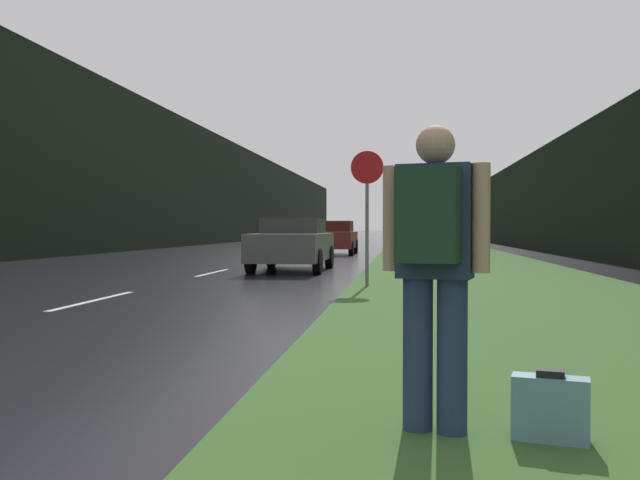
{
  "coord_description": "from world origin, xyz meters",
  "views": [
    {
      "loc": [
        5.1,
        -2.42,
        1.21
      ],
      "look_at": [
        3.1,
        13.56,
        0.92
      ],
      "focal_mm": 38.0,
      "sensor_mm": 36.0,
      "label": 1
    }
  ],
  "objects": [
    {
      "name": "grass_verge",
      "position": [
        6.97,
        40.0,
        0.01
      ],
      "size": [
        6.0,
        240.0,
        0.02
      ],
      "primitive_type": "cube",
      "color": "#386028",
      "rests_on": "ground_plane"
    },
    {
      "name": "lane_stripe_b",
      "position": [
        0.0,
        8.21,
        0.0
      ],
      "size": [
        0.12,
        3.0,
        0.01
      ],
      "primitive_type": "cube",
      "color": "silver",
      "rests_on": "ground_plane"
    },
    {
      "name": "lane_stripe_c",
      "position": [
        0.0,
        15.21,
        0.0
      ],
      "size": [
        0.12,
        3.0,
        0.01
      ],
      "primitive_type": "cube",
      "color": "silver",
      "rests_on": "ground_plane"
    },
    {
      "name": "lane_stripe_d",
      "position": [
        0.0,
        22.21,
        0.0
      ],
      "size": [
        0.12,
        3.0,
        0.01
      ],
      "primitive_type": "cube",
      "color": "silver",
      "rests_on": "ground_plane"
    },
    {
      "name": "lane_stripe_e",
      "position": [
        0.0,
        29.21,
        0.0
      ],
      "size": [
        0.12,
        3.0,
        0.01
      ],
      "primitive_type": "cube",
      "color": "silver",
      "rests_on": "ground_plane"
    },
    {
      "name": "treeline_far_side",
      "position": [
        -9.97,
        50.0,
        4.16
      ],
      "size": [
        2.0,
        140.0,
        8.31
      ],
      "primitive_type": "cube",
      "color": "black",
      "rests_on": "ground_plane"
    },
    {
      "name": "treeline_near_side",
      "position": [
        12.97,
        50.0,
        2.65
      ],
      "size": [
        2.0,
        140.0,
        5.3
      ],
      "primitive_type": "cube",
      "color": "black",
      "rests_on": "ground_plane"
    },
    {
      "name": "stop_sign",
      "position": [
        4.35,
        11.32,
        1.69
      ],
      "size": [
        0.67,
        0.07,
        2.77
      ],
      "color": "slate",
      "rests_on": "ground_plane"
    },
    {
      "name": "hitchhiker_with_backpack",
      "position": [
        5.27,
        1.53,
        1.03
      ],
      "size": [
        0.61,
        0.5,
        1.8
      ],
      "rotation": [
        0.0,
        0.0,
        -0.24
      ],
      "color": "navy",
      "rests_on": "ground_plane"
    },
    {
      "name": "suitcase",
      "position": [
        5.91,
        1.46,
        0.19
      ],
      "size": [
        0.44,
        0.25,
        0.42
      ],
      "rotation": [
        0.0,
        0.0,
        -0.24
      ],
      "color": "#6093A8",
      "rests_on": "ground_plane"
    },
    {
      "name": "car_passing_near",
      "position": [
        1.99,
        16.35,
        0.76
      ],
      "size": [
        1.97,
        4.47,
        1.48
      ],
      "rotation": [
        0.0,
        0.0,
        3.14
      ],
      "color": "#4C514C",
      "rests_on": "ground_plane"
    },
    {
      "name": "car_passing_far",
      "position": [
        1.99,
        27.97,
        0.77
      ],
      "size": [
        1.89,
        4.15,
        1.52
      ],
      "rotation": [
        0.0,
        0.0,
        3.14
      ],
      "color": "maroon",
      "rests_on": "ground_plane"
    }
  ]
}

